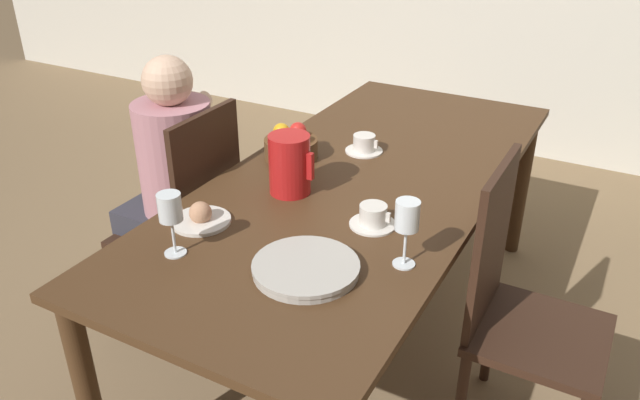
% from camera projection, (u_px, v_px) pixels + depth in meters
% --- Properties ---
extents(ground_plane, '(20.00, 20.00, 0.00)m').
position_uv_depth(ground_plane, '(356.00, 337.00, 2.66)').
color(ground_plane, '#7F6647').
extents(dining_table, '(0.94, 2.18, 0.76)m').
position_uv_depth(dining_table, '(361.00, 197.00, 2.35)').
color(dining_table, '#472D19').
rests_on(dining_table, ground_plane).
extents(chair_person_side, '(0.42, 0.42, 0.99)m').
position_uv_depth(chair_person_side, '(190.00, 222.00, 2.51)').
color(chair_person_side, '#331E14').
rests_on(chair_person_side, ground_plane).
extents(chair_opposite, '(0.42, 0.42, 0.99)m').
position_uv_depth(chair_opposite, '(518.00, 307.00, 2.02)').
color(chair_opposite, '#331E14').
rests_on(chair_opposite, ground_plane).
extents(person_seated, '(0.39, 0.41, 1.17)m').
position_uv_depth(person_seated, '(172.00, 173.00, 2.50)').
color(person_seated, '#33333D').
rests_on(person_seated, ground_plane).
extents(red_pitcher, '(0.17, 0.14, 0.21)m').
position_uv_depth(red_pitcher, '(290.00, 164.00, 2.14)').
color(red_pitcher, red).
rests_on(red_pitcher, dining_table).
extents(wine_glass_water, '(0.07, 0.07, 0.21)m').
position_uv_depth(wine_glass_water, '(407.00, 218.00, 1.72)').
color(wine_glass_water, white).
rests_on(wine_glass_water, dining_table).
extents(wine_glass_juice, '(0.07, 0.07, 0.20)m').
position_uv_depth(wine_glass_juice, '(170.00, 211.00, 1.77)').
color(wine_glass_juice, white).
rests_on(wine_glass_juice, dining_table).
extents(teacup_near_person, '(0.15, 0.15, 0.07)m').
position_uv_depth(teacup_near_person, '(373.00, 217.00, 1.97)').
color(teacup_near_person, silver).
rests_on(teacup_near_person, dining_table).
extents(teacup_across, '(0.15, 0.15, 0.07)m').
position_uv_depth(teacup_across, '(364.00, 145.00, 2.49)').
color(teacup_across, silver).
rests_on(teacup_across, dining_table).
extents(serving_tray, '(0.30, 0.30, 0.03)m').
position_uv_depth(serving_tray, '(306.00, 268.00, 1.74)').
color(serving_tray, '#B7B2A8').
rests_on(serving_tray, dining_table).
extents(bread_plate, '(0.19, 0.19, 0.07)m').
position_uv_depth(bread_plate, '(201.00, 217.00, 1.99)').
color(bread_plate, silver).
rests_on(bread_plate, dining_table).
extents(fruit_bowl, '(0.21, 0.21, 0.13)m').
position_uv_depth(fruit_bowl, '(291.00, 145.00, 2.43)').
color(fruit_bowl, brown).
rests_on(fruit_bowl, dining_table).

